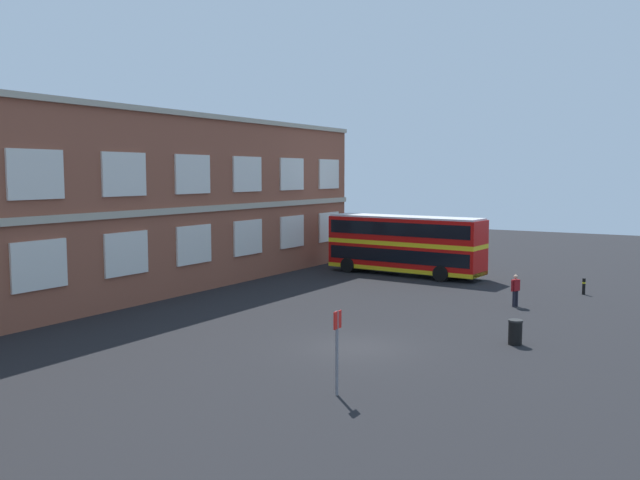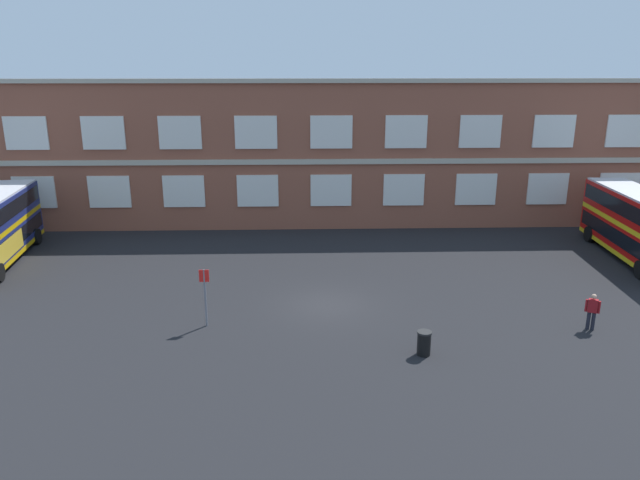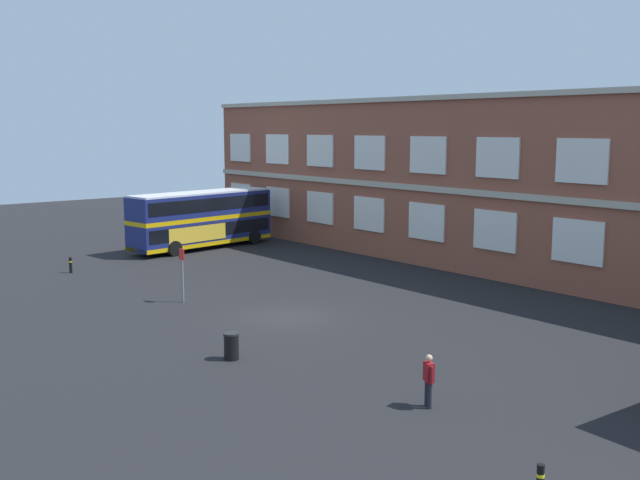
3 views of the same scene
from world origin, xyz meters
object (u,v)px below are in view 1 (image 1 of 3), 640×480
Objects in this scene: double_decker_middle at (405,244)px; waiting_passenger at (515,289)px; bus_stand_flag at (337,344)px; safety_bollard_west at (584,286)px; station_litter_bin at (515,332)px.

double_decker_middle is 6.56× the size of waiting_passenger.
safety_bollard_west is (22.94, -3.38, -1.14)m from bus_stand_flag.
station_litter_bin is at bearing -18.41° from bus_stand_flag.
station_litter_bin is at bearing 178.80° from safety_bollard_west.
double_decker_middle is 4.13× the size of bus_stand_flag.
bus_stand_flag reaches higher than waiting_passenger.
station_litter_bin is at bearing -164.96° from waiting_passenger.
double_decker_middle is at bearing 52.52° from waiting_passenger.
waiting_passenger is 8.24m from station_litter_bin.
waiting_passenger is at bearing 156.94° from safety_bollard_west.
waiting_passenger is 0.63× the size of bus_stand_flag.
safety_bollard_west is (5.69, -2.42, -0.44)m from waiting_passenger.
waiting_passenger is at bearing -127.48° from double_decker_middle.
station_litter_bin is (9.30, -3.10, -1.12)m from bus_stand_flag.
waiting_passenger is (-7.36, -9.60, -1.22)m from double_decker_middle.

